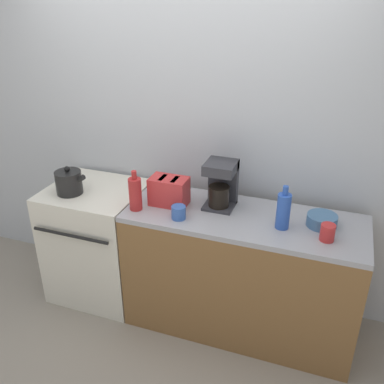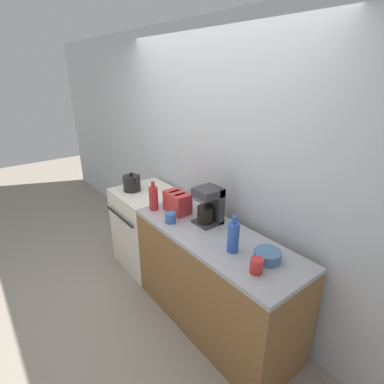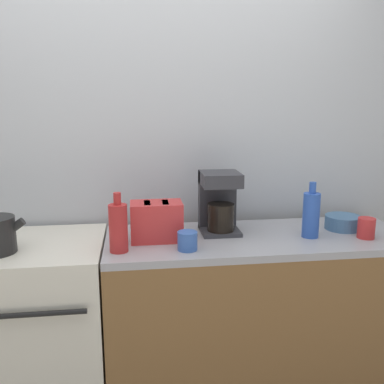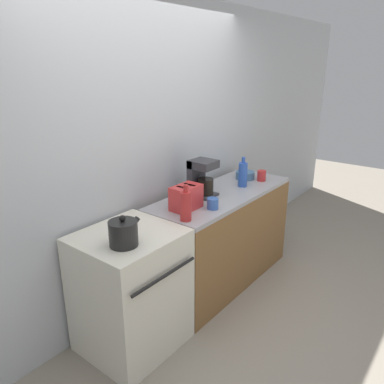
{
  "view_description": "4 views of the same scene",
  "coord_description": "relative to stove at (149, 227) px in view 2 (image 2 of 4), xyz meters",
  "views": [
    {
      "loc": [
        1.07,
        -2.14,
        2.32
      ],
      "look_at": [
        0.19,
        0.33,
        1.02
      ],
      "focal_mm": 40.0,
      "sensor_mm": 36.0,
      "label": 1
    },
    {
      "loc": [
        2.14,
        -1.15,
        2.18
      ],
      "look_at": [
        0.15,
        0.38,
        1.14
      ],
      "focal_mm": 28.0,
      "sensor_mm": 36.0,
      "label": 2
    },
    {
      "loc": [
        -0.07,
        -1.78,
        1.61
      ],
      "look_at": [
        0.22,
        0.34,
        1.16
      ],
      "focal_mm": 40.0,
      "sensor_mm": 36.0,
      "label": 3
    },
    {
      "loc": [
        -2.18,
        -1.5,
        2.05
      ],
      "look_at": [
        0.15,
        0.33,
        1.03
      ],
      "focal_mm": 35.0,
      "sensor_mm": 36.0,
      "label": 4
    }
  ],
  "objects": [
    {
      "name": "ground_plane",
      "position": [
        0.59,
        -0.32,
        -0.47
      ],
      "size": [
        12.0,
        12.0,
        0.0
      ],
      "primitive_type": "plane",
      "color": "gray"
    },
    {
      "name": "counter_block",
      "position": [
        1.16,
        -0.02,
        -0.01
      ],
      "size": [
        1.6,
        0.59,
        0.92
      ],
      "color": "brown",
      "rests_on": "ground_plane"
    },
    {
      "name": "coffee_maker",
      "position": [
        0.97,
        0.08,
        0.62
      ],
      "size": [
        0.2,
        0.21,
        0.33
      ],
      "color": "#333338",
      "rests_on": "counter_block"
    },
    {
      "name": "bottle_red",
      "position": [
        0.44,
        -0.17,
        0.57
      ],
      "size": [
        0.09,
        0.09,
        0.28
      ],
      "color": "#B72828",
      "rests_on": "counter_block"
    },
    {
      "name": "kettle",
      "position": [
        -0.13,
        -0.11,
        0.54
      ],
      "size": [
        0.24,
        0.19,
        0.21
      ],
      "color": "black",
      "rests_on": "stove"
    },
    {
      "name": "wall_back",
      "position": [
        0.59,
        0.37,
        0.83
      ],
      "size": [
        8.0,
        0.05,
        2.6
      ],
      "color": "silver",
      "rests_on": "ground_plane"
    },
    {
      "name": "cup_red",
      "position": [
        1.69,
        -0.13,
        0.5
      ],
      "size": [
        0.09,
        0.09,
        0.11
      ],
      "color": "red",
      "rests_on": "counter_block"
    },
    {
      "name": "stove",
      "position": [
        0.0,
        0.0,
        0.0
      ],
      "size": [
        0.71,
        0.68,
        0.92
      ],
      "color": "silver",
      "rests_on": "ground_plane"
    },
    {
      "name": "bowl",
      "position": [
        1.65,
        0.03,
        0.49
      ],
      "size": [
        0.19,
        0.19,
        0.08
      ],
      "color": "teal",
      "rests_on": "counter_block"
    },
    {
      "name": "toaster",
      "position": [
        0.62,
        -0.02,
        0.55
      ],
      "size": [
        0.26,
        0.16,
        0.2
      ],
      "color": "red",
      "rests_on": "counter_block"
    },
    {
      "name": "bottle_blue",
      "position": [
        1.42,
        -0.08,
        0.57
      ],
      "size": [
        0.09,
        0.09,
        0.29
      ],
      "color": "#2D56B7",
      "rests_on": "counter_block"
    },
    {
      "name": "cup_blue",
      "position": [
        0.76,
        -0.19,
        0.49
      ],
      "size": [
        0.09,
        0.09,
        0.09
      ],
      "color": "#3860B2",
      "rests_on": "counter_block"
    }
  ]
}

